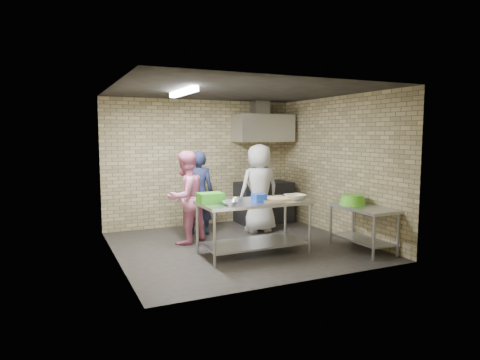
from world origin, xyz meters
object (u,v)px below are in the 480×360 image
stove (264,202)px  blue_tub (259,198)px  woman_pink (186,197)px  green_basin (353,200)px  woman_white (259,188)px  prep_table (253,228)px  side_counter (362,228)px  bottle_red (261,131)px  green_crate (211,198)px  bottle_green (276,132)px  man_navy (199,193)px

stove → blue_tub: (-1.30, -2.30, 0.50)m
stove → woman_pink: 2.42m
blue_tub → green_basin: size_ratio=0.43×
stove → woman_white: woman_white is taller
blue_tub → green_basin: (1.73, -0.20, -0.12)m
prep_table → side_counter: bearing=-16.9°
prep_table → stove: (1.35, 2.20, 0.01)m
bottle_red → green_crate: bearing=-132.2°
stove → green_basin: green_basin is taller
prep_table → green_basin: green_basin is taller
green_basin → bottle_green: bearing=89.6°
blue_tub → man_navy: size_ratio=0.12×
green_basin → woman_pink: (-2.58, 1.45, -0.00)m
green_crate → bottle_red: 3.31m
prep_table → blue_tub: bearing=-63.4°
green_basin → woman_white: woman_white is taller
green_crate → woman_pink: bearing=95.2°
stove → woman_pink: bearing=-154.0°
green_crate → side_counter: bearing=-15.0°
woman_pink → woman_white: bearing=160.7°
side_counter → woman_white: (-0.98, 1.95, 0.51)m
green_basin → man_navy: size_ratio=0.28×
man_navy → stove: bearing=-143.0°
side_counter → woman_white: woman_white is taller
green_crate → woman_white: (1.52, 1.28, -0.08)m
green_crate → bottle_red: size_ratio=2.19×
man_navy → blue_tub: bearing=123.4°
stove → bottle_red: (0.05, 0.24, 1.58)m
side_counter → green_crate: bearing=165.0°
side_counter → blue_tub: (-1.75, 0.45, 0.58)m
man_navy → woman_white: woman_white is taller
green_basin → bottle_green: bottle_green is taller
prep_table → bottle_red: size_ratio=9.85×
green_crate → blue_tub: size_ratio=2.00×
stove → green_crate: size_ratio=3.05×
green_basin → bottle_red: bearing=97.9°
prep_table → blue_tub: 0.52m
bottle_green → green_basin: bearing=-90.4°
side_counter → stove: stove is taller
green_basin → man_navy: man_navy is taller
bottle_red → bottle_green: bottle_red is taller
man_navy → green_crate: bearing=98.3°
bottle_red → bottle_green: bearing=0.0°
bottle_red → woman_pink: bearing=-149.6°
stove → woman_white: 1.06m
blue_tub → bottle_green: bearing=55.4°
green_crate → green_basin: bearing=-9.6°
stove → blue_tub: blue_tub is taller
bottle_green → woman_white: size_ratio=0.08×
green_basin → bottle_red: (-0.38, 2.74, 1.19)m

